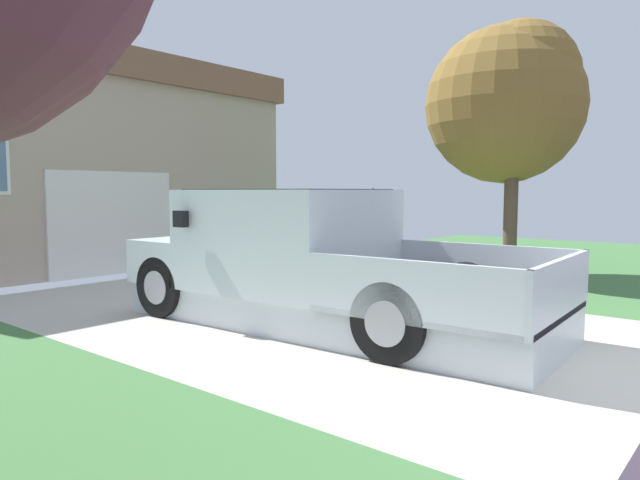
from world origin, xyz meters
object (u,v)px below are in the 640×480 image
Objects in this scene: pickup_truck at (300,261)px; house_with_garage at (52,164)px; person_with_hat at (372,241)px; handbag at (393,297)px; front_yard_tree at (510,96)px.

pickup_truck is 0.61× the size of house_with_garage.
person_with_hat is at bearing -8.00° from pickup_truck.
person_with_hat is 9.15m from house_with_garage.
person_with_hat is 4.05× the size of handbag.
pickup_truck is at bearing 22.99° from person_with_hat.
house_with_garage is (-0.27, 9.05, 1.36)m from person_with_hat.
person_with_hat reaches higher than pickup_truck.
handbag is 9.59m from house_with_garage.
person_with_hat is at bearing -88.31° from house_with_garage.
front_yard_tree reaches higher than pickup_truck.
pickup_truck is 1.74m from handbag.
house_with_garage is at bearing -60.01° from person_with_hat.
house_with_garage is (-0.39, 9.34, 2.17)m from handbag.
front_yard_tree is (4.01, -0.42, 2.53)m from person_with_hat.
pickup_truck is 1.14× the size of front_yard_tree.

